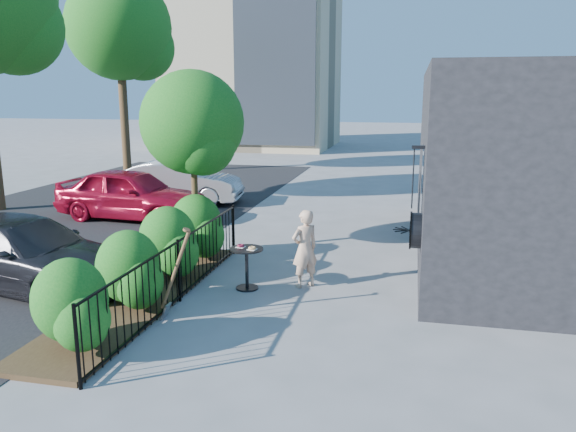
% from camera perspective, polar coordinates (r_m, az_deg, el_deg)
% --- Properties ---
extents(ground, '(120.00, 120.00, 0.00)m').
position_cam_1_polar(ground, '(9.47, -2.43, -9.36)').
color(ground, gray).
rests_on(ground, ground).
extents(shop_building, '(6.22, 9.00, 4.00)m').
position_cam_1_polar(shop_building, '(13.46, 26.34, 4.68)').
color(shop_building, black).
rests_on(shop_building, ground).
extents(fence, '(0.05, 6.05, 1.10)m').
position_cam_1_polar(fence, '(9.76, -11.04, -5.43)').
color(fence, black).
rests_on(fence, ground).
extents(planting_bed, '(1.30, 6.00, 0.08)m').
position_cam_1_polar(planting_bed, '(10.22, -14.55, -7.87)').
color(planting_bed, '#382616').
rests_on(planting_bed, ground).
extents(shrubs, '(1.10, 5.60, 1.24)m').
position_cam_1_polar(shrubs, '(10.06, -13.99, -4.21)').
color(shrubs, '#155F19').
rests_on(shrubs, ground).
extents(patio_tree, '(2.20, 2.20, 3.94)m').
position_cam_1_polar(patio_tree, '(12.15, -9.47, 8.72)').
color(patio_tree, '#3F2B19').
rests_on(patio_tree, ground).
extents(street, '(9.00, 30.00, 0.01)m').
position_cam_1_polar(street, '(15.20, -25.64, -2.17)').
color(street, black).
rests_on(street, ground).
extents(street_tree_far, '(4.40, 4.40, 8.28)m').
position_cam_1_polar(street_tree_far, '(25.68, -16.70, 17.31)').
color(street_tree_far, '#3F2B19').
rests_on(street_tree_far, ground).
extents(cafe_table, '(0.61, 0.61, 0.82)m').
position_cam_1_polar(cafe_table, '(10.23, -4.22, -4.56)').
color(cafe_table, black).
rests_on(cafe_table, ground).
extents(woman, '(0.63, 0.61, 1.45)m').
position_cam_1_polar(woman, '(10.27, 1.72, -3.33)').
color(woman, '#D8AB8B').
rests_on(woman, ground).
extents(shovel, '(0.56, 0.20, 1.54)m').
position_cam_1_polar(shovel, '(8.99, -11.55, -6.27)').
color(shovel, brown).
rests_on(shovel, ground).
extents(car_red, '(4.39, 2.05, 1.45)m').
position_cam_1_polar(car_red, '(16.40, -15.67, 2.18)').
color(car_red, '#A20D28').
rests_on(car_red, ground).
extents(car_silver, '(4.27, 1.89, 1.36)m').
position_cam_1_polar(car_silver, '(18.47, -11.18, 3.38)').
color(car_silver, '#A1A1A6').
rests_on(car_silver, ground).
extents(car_darkgrey, '(4.66, 2.53, 1.28)m').
position_cam_1_polar(car_darkgrey, '(11.39, -25.26, -3.41)').
color(car_darkgrey, black).
rests_on(car_darkgrey, ground).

